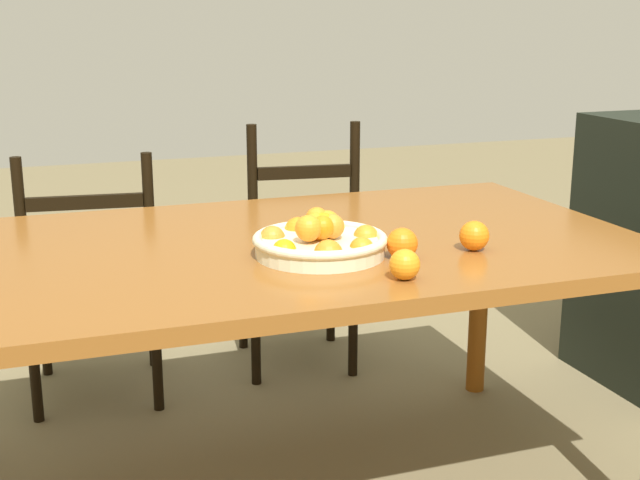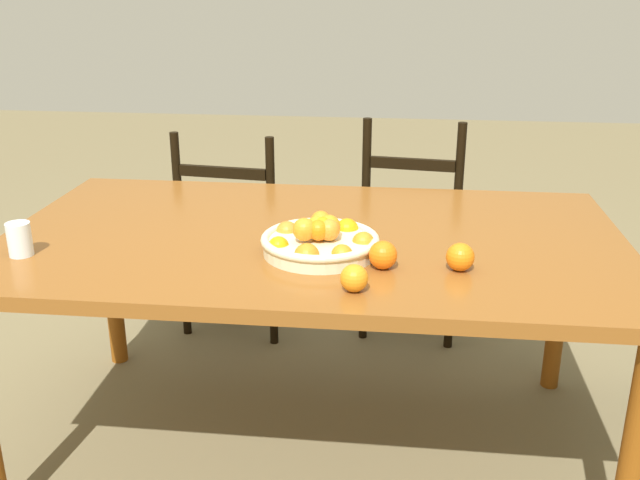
% 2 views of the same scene
% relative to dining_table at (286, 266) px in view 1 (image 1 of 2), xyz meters
% --- Properties ---
extents(dining_table, '(1.88, 1.08, 0.76)m').
position_rel_dining_table_xyz_m(dining_table, '(0.00, 0.00, 0.00)').
color(dining_table, brown).
rests_on(dining_table, ground).
extents(chair_near_window, '(0.51, 0.51, 0.90)m').
position_rel_dining_table_xyz_m(chair_near_window, '(-0.44, 0.87, -0.26)').
color(chair_near_window, black).
rests_on(chair_near_window, ground).
extents(chair_by_cabinet, '(0.48, 0.48, 0.97)m').
position_rel_dining_table_xyz_m(chair_by_cabinet, '(0.32, 0.90, -0.24)').
color(chair_by_cabinet, black).
rests_on(chair_by_cabinet, ground).
extents(fruit_bowl, '(0.34, 0.34, 0.12)m').
position_rel_dining_table_xyz_m(fruit_bowl, '(0.04, -0.16, 0.11)').
color(fruit_bowl, beige).
rests_on(fruit_bowl, dining_table).
extents(orange_loose_0, '(0.07, 0.07, 0.07)m').
position_rel_dining_table_xyz_m(orange_loose_0, '(0.15, -0.41, 0.10)').
color(orange_loose_0, orange).
rests_on(orange_loose_0, dining_table).
extents(orange_loose_1, '(0.08, 0.08, 0.08)m').
position_rel_dining_table_xyz_m(orange_loose_1, '(0.43, -0.24, 0.11)').
color(orange_loose_1, orange).
rests_on(orange_loose_1, dining_table).
extents(orange_loose_2, '(0.08, 0.08, 0.08)m').
position_rel_dining_table_xyz_m(orange_loose_2, '(0.22, -0.25, 0.11)').
color(orange_loose_2, orange).
rests_on(orange_loose_2, dining_table).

